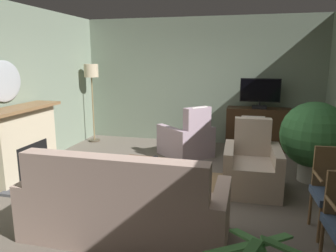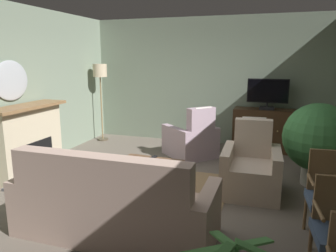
% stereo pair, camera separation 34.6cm
% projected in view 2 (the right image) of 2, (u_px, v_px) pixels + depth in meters
% --- Properties ---
extents(ground_plane, '(5.93, 6.41, 0.04)m').
position_uv_depth(ground_plane, '(166.00, 190.00, 4.83)').
color(ground_plane, '#665B51').
extents(wall_back, '(5.93, 0.10, 2.82)m').
position_uv_depth(wall_back, '(207.00, 81.00, 7.28)').
color(wall_back, gray).
rests_on(wall_back, ground_plane).
extents(wall_left, '(0.10, 6.41, 2.82)m').
position_uv_depth(wall_left, '(12.00, 90.00, 5.36)').
color(wall_left, gray).
rests_on(wall_left, ground_plane).
extents(rug_central, '(2.20, 1.97, 0.01)m').
position_uv_depth(rug_central, '(151.00, 190.00, 4.76)').
color(rug_central, '#8E704C').
rests_on(rug_central, ground_plane).
extents(fireplace, '(0.83, 1.51, 1.18)m').
position_uv_depth(fireplace, '(29.00, 142.00, 5.36)').
color(fireplace, '#4C4C51').
rests_on(fireplace, ground_plane).
extents(wall_mirror_oval, '(0.06, 0.75, 0.65)m').
position_uv_depth(wall_mirror_oval, '(11.00, 81.00, 5.23)').
color(wall_mirror_oval, '#B2B7BF').
extents(tv_cabinet, '(1.32, 0.49, 0.89)m').
position_uv_depth(tv_cabinet, '(265.00, 131.00, 6.75)').
color(tv_cabinet, black).
rests_on(tv_cabinet, ground_plane).
extents(television, '(0.81, 0.20, 0.63)m').
position_uv_depth(television, '(268.00, 93.00, 6.54)').
color(television, black).
rests_on(television, tv_cabinet).
extents(coffee_table, '(0.96, 0.53, 0.40)m').
position_uv_depth(coffee_table, '(151.00, 164.00, 4.87)').
color(coffee_table, brown).
rests_on(coffee_table, ground_plane).
extents(tv_remote, '(0.10, 0.18, 0.02)m').
position_uv_depth(tv_remote, '(153.00, 157.00, 5.00)').
color(tv_remote, black).
rests_on(tv_remote, coffee_table).
extents(sofa_floral, '(2.20, 0.88, 1.01)m').
position_uv_depth(sofa_floral, '(113.00, 208.00, 3.48)').
color(sofa_floral, '#BC9E8E').
rests_on(sofa_floral, ground_plane).
extents(armchair_in_far_corner, '(0.83, 0.91, 1.05)m').
position_uv_depth(armchair_in_far_corner, '(251.00, 170.00, 4.66)').
color(armchair_in_far_corner, '#C6B29E').
rests_on(armchair_in_far_corner, ground_plane).
extents(armchair_facing_sofa, '(1.21, 1.20, 1.04)m').
position_uv_depth(armchair_facing_sofa, '(192.00, 141.00, 6.37)').
color(armchair_facing_sofa, '#AD93A3').
rests_on(armchair_facing_sofa, ground_plane).
extents(side_chair_mid_row, '(0.46, 0.48, 0.96)m').
position_uv_depth(side_chair_mid_row, '(328.00, 194.00, 3.42)').
color(side_chair_mid_row, '#42567A').
rests_on(side_chair_mid_row, ground_plane).
extents(potted_plant_leafy_by_curtain, '(1.04, 1.04, 1.27)m').
position_uv_depth(potted_plant_leafy_by_curtain, '(318.00, 139.00, 4.86)').
color(potted_plant_leafy_by_curtain, beige).
rests_on(potted_plant_leafy_by_curtain, ground_plane).
extents(floor_lamp, '(0.32, 0.32, 1.79)m').
position_uv_depth(floor_lamp, '(100.00, 77.00, 7.40)').
color(floor_lamp, '#4C4233').
rests_on(floor_lamp, ground_plane).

